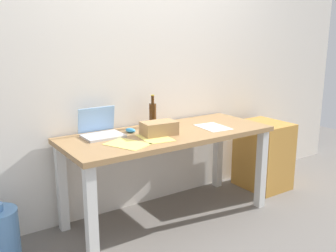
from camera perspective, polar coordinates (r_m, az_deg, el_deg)
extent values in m
plane|color=slate|center=(3.32, 0.00, -13.46)|extent=(8.00, 8.00, 0.00)
cube|color=silver|center=(3.32, -4.00, 9.88)|extent=(5.20, 0.08, 2.60)
cube|color=#A37A4C|center=(3.06, 0.00, -1.27)|extent=(1.72, 0.70, 0.04)
cube|color=silver|center=(2.60, -11.48, -13.14)|extent=(0.07, 0.07, 0.71)
cube|color=silver|center=(3.48, 13.83, -6.30)|extent=(0.07, 0.07, 0.71)
cube|color=silver|center=(3.10, -15.66, -8.91)|extent=(0.07, 0.07, 0.71)
cube|color=silver|center=(3.86, 7.52, -4.01)|extent=(0.07, 0.07, 0.71)
cube|color=silver|center=(2.95, -9.72, -1.48)|extent=(0.30, 0.22, 0.02)
cube|color=#8CB7EA|center=(3.03, -10.71, 0.98)|extent=(0.30, 0.04, 0.20)
cylinder|color=#47280F|center=(3.22, -2.36, 1.64)|extent=(0.06, 0.06, 0.20)
cylinder|color=#47280F|center=(3.20, -2.38, 3.97)|extent=(0.03, 0.03, 0.07)
cylinder|color=gold|center=(3.19, -2.39, 4.64)|extent=(0.03, 0.03, 0.01)
ellipsoid|color=#338CC6|center=(3.06, -5.66, -0.64)|extent=(0.08, 0.11, 0.03)
cube|color=tan|center=(2.96, -1.35, -0.34)|extent=(0.29, 0.19, 0.11)
cube|color=#F4E06B|center=(2.89, -1.96, -1.78)|extent=(0.25, 0.32, 0.00)
cube|color=#F4E06B|center=(2.74, -6.12, -2.71)|extent=(0.31, 0.36, 0.00)
cube|color=white|center=(3.24, 6.79, -0.16)|extent=(0.23, 0.31, 0.00)
cube|color=#C68938|center=(3.94, 14.13, -4.24)|extent=(0.40, 0.48, 0.67)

